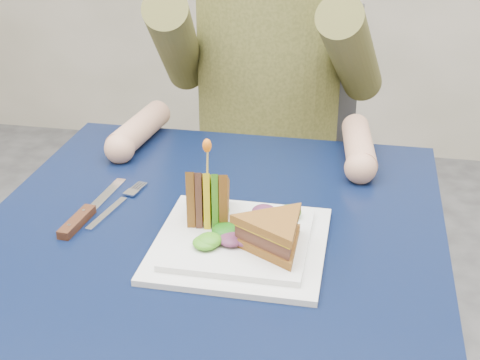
% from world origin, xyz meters
% --- Properties ---
extents(table, '(0.75, 0.75, 0.73)m').
position_xyz_m(table, '(0.00, 0.00, 0.65)').
color(table, black).
rests_on(table, ground).
extents(chair, '(0.42, 0.40, 0.93)m').
position_xyz_m(chair, '(0.00, 0.68, 0.54)').
color(chair, '#47474C').
rests_on(chair, ground).
extents(diner, '(0.54, 0.59, 0.74)m').
position_xyz_m(diner, '(-0.00, 0.57, 0.91)').
color(diner, brown).
rests_on(diner, chair).
extents(plate, '(0.26, 0.26, 0.02)m').
position_xyz_m(plate, '(0.06, -0.07, 0.74)').
color(plate, white).
rests_on(plate, table).
extents(sandwich_flat, '(0.18, 0.18, 0.05)m').
position_xyz_m(sandwich_flat, '(0.11, -0.10, 0.78)').
color(sandwich_flat, brown).
rests_on(sandwich_flat, plate).
extents(sandwich_upright, '(0.09, 0.15, 0.15)m').
position_xyz_m(sandwich_upright, '(-0.00, -0.03, 0.78)').
color(sandwich_upright, brown).
rests_on(sandwich_upright, plate).
extents(fork, '(0.05, 0.18, 0.01)m').
position_xyz_m(fork, '(-0.17, 0.01, 0.73)').
color(fork, silver).
rests_on(fork, table).
extents(knife, '(0.04, 0.22, 0.02)m').
position_xyz_m(knife, '(-0.21, -0.04, 0.74)').
color(knife, silver).
rests_on(knife, table).
extents(toothpick, '(0.01, 0.01, 0.06)m').
position_xyz_m(toothpick, '(-0.00, -0.03, 0.85)').
color(toothpick, tan).
rests_on(toothpick, sandwich_upright).
extents(toothpick_frill, '(0.01, 0.01, 0.02)m').
position_xyz_m(toothpick_frill, '(-0.00, -0.03, 0.88)').
color(toothpick_frill, orange).
rests_on(toothpick_frill, sandwich_upright).
extents(lettuce_spill, '(0.15, 0.13, 0.02)m').
position_xyz_m(lettuce_spill, '(0.06, -0.06, 0.76)').
color(lettuce_spill, '#337A14').
rests_on(lettuce_spill, plate).
extents(onion_ring, '(0.04, 0.04, 0.02)m').
position_xyz_m(onion_ring, '(0.07, -0.07, 0.77)').
color(onion_ring, '#9E4C7A').
rests_on(onion_ring, plate).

